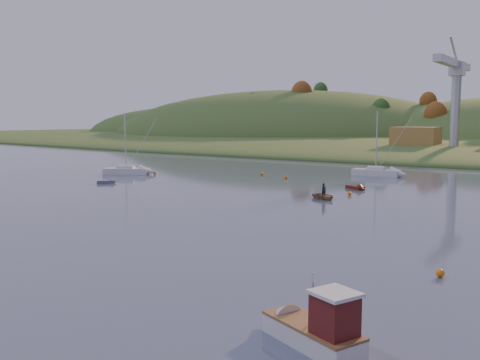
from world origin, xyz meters
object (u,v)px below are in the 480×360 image
Objects in this scene: canoe at (324,196)px; red_tender at (358,188)px; grey_dinghy at (109,182)px; sailboat_near at (126,170)px; sailboat_far at (376,172)px; fishing_boat at (307,324)px.

canoe is 10.13m from red_tender.
sailboat_near is at bearing 76.04° from grey_dinghy.
canoe is (4.16, -27.91, -0.34)m from sailboat_far.
fishing_boat is 59.33m from grey_dinghy.
sailboat_near is (-56.43, 43.27, -0.09)m from fishing_boat.
sailboat_far is 28.22m from canoe.
sailboat_far reaches higher than grey_dinghy.
sailboat_far is at bearing 34.87° from canoe.
sailboat_near is 12.44m from grey_dinghy.
grey_dinghy is (-32.28, -13.77, -0.01)m from red_tender.
canoe is 1.05× the size of red_tender.
sailboat_far is at bearing 2.12° from sailboat_near.
grey_dinghy is (-32.22, -3.65, -0.14)m from canoe.
sailboat_far is 42.23m from grey_dinghy.
fishing_boat is 2.02× the size of grey_dinghy.
grey_dinghy is at bearing -83.60° from sailboat_near.
sailboat_far is at bearing 132.01° from red_tender.
sailboat_far is 18.28m from red_tender.
fishing_boat is 0.54× the size of sailboat_far.
sailboat_near is 2.97× the size of canoe.
red_tender is at bearing 26.07° from canoe.
fishing_boat reaches higher than canoe.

